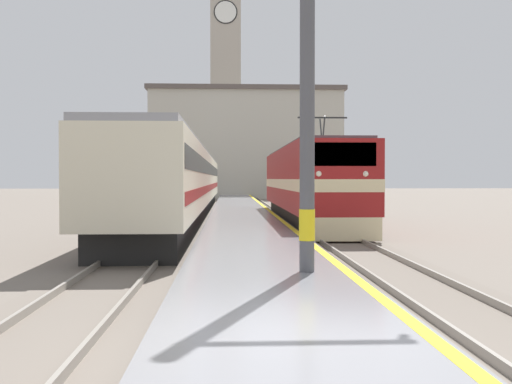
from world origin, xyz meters
name	(u,v)px	position (x,y,z in m)	size (l,w,h in m)	color
ground_plane	(241,215)	(0.00, 30.00, 0.00)	(200.00, 200.00, 0.00)	#70665B
platform	(242,216)	(0.00, 25.00, 0.21)	(3.38, 140.00, 0.43)	gray
rail_track_near	(300,219)	(3.09, 25.00, 0.03)	(2.83, 140.00, 0.16)	#70665B
rail_track_far	(181,220)	(-3.26, 25.00, 0.03)	(2.83, 140.00, 0.16)	#70665B
locomotive_train	(308,185)	(3.09, 21.68, 1.93)	(2.92, 17.36, 4.74)	black
passenger_train	(186,182)	(-3.26, 28.63, 2.04)	(2.92, 42.69, 3.77)	black
catenary_mast	(311,45)	(0.83, 4.45, 4.76)	(2.63, 0.31, 8.78)	#4C4C51
clock_tower	(226,76)	(-1.12, 73.98, 16.09)	(5.01, 5.01, 30.47)	#ADA393
station_building	(246,143)	(1.22, 61.61, 6.25)	(21.98, 7.53, 12.45)	#B7B2A3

